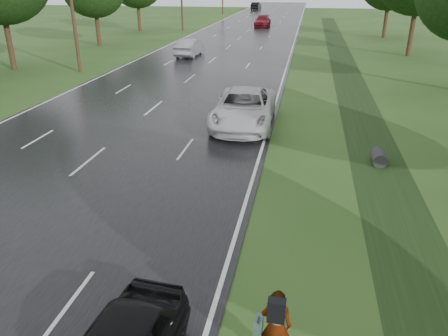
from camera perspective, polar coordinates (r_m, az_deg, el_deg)
name	(u,v)px	position (r m, az deg, el deg)	size (l,w,h in m)	color
road	(236,41)	(53.10, 1.53, 16.21)	(14.00, 180.00, 0.04)	black
edge_stripe_east	(294,43)	(52.46, 9.12, 15.87)	(0.12, 180.00, 0.01)	silver
edge_stripe_west	(180,40)	(54.58, -5.78, 16.33)	(0.12, 180.00, 0.01)	silver
center_line	(236,41)	(53.10, 1.53, 16.23)	(0.12, 180.00, 0.01)	silver
drainage_ditch	(358,105)	(26.76, 17.10, 7.83)	(2.20, 120.00, 0.56)	black
utility_pole_mid	(71,2)	(36.55, -19.33, 19.80)	(1.60, 0.26, 10.00)	#342115
pedestrian	(275,325)	(8.79, 6.69, -19.67)	(0.72, 0.66, 1.62)	#A5998C
white_pickup	(244,108)	(21.83, 2.64, 7.82)	(2.89, 6.27, 1.74)	silver
silver_sedan	(190,47)	(42.74, -4.52, 15.44)	(1.67, 4.80, 1.58)	gray
far_car_red	(263,21)	(69.72, 5.07, 18.56)	(2.22, 5.45, 1.58)	maroon
far_car_dark	(256,6)	(107.85, 4.21, 20.36)	(1.76, 5.04, 1.66)	black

